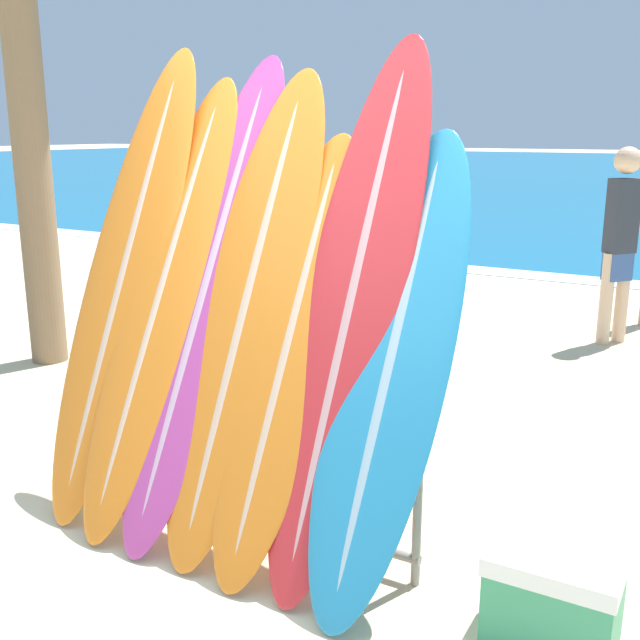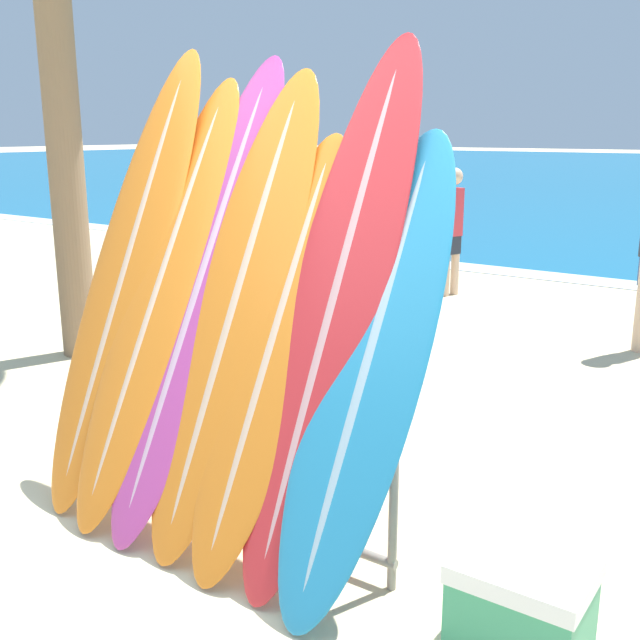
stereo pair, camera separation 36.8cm
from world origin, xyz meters
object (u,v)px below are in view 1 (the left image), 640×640
Objects in this scene: person_near_water at (414,225)px; cooler_box at (554,597)px; surfboard_slot_0 at (126,276)px; person_far_left at (620,239)px; surfboard_slot_3 at (248,306)px; surfboard_slot_6 at (392,364)px; surfboard_rack at (238,441)px; surfboard_slot_1 at (164,297)px; surfboard_slot_5 at (353,303)px; surfboard_slot_4 at (289,350)px; surfboard_slot_2 at (207,291)px.

cooler_box is at bearing -132.69° from person_near_water.
surfboard_slot_0 is 4.92× the size of cooler_box.
person_far_left is 4.68m from cooler_box.
surfboard_slot_6 is (0.78, -0.07, -0.15)m from surfboard_slot_3.
surfboard_rack is 5.80m from person_near_water.
surfboard_slot_0 is 1.58m from surfboard_slot_6.
surfboard_slot_1 reaches higher than cooler_box.
surfboard_slot_6 is 1.29× the size of person_near_water.
surfboard_slot_5 is at bearing 156.66° from surfboard_slot_6.
surfboard_slot_1 is at bearing -177.62° from surfboard_slot_5.
surfboard_slot_1 is 4.65m from person_far_left.
person_far_left is at bearing 76.69° from surfboard_slot_3.
surfboard_slot_4 is 4.52m from person_far_left.
surfboard_slot_5 is (0.54, 0.04, 0.07)m from surfboard_slot_3.
surfboard_slot_4 is 1.08× the size of person_far_left.
surfboard_slot_5 reaches higher than surfboard_slot_3.
surfboard_slot_6 reaches higher than person_near_water.
surfboard_slot_2 is at bearing 174.54° from surfboard_slot_6.
surfboard_rack is 0.82× the size of surfboard_slot_2.
surfboard_slot_6 is at bearing 169.32° from cooler_box.
person_far_left is (0.26, 4.45, 0.00)m from surfboard_slot_6.
person_near_water is (-0.93, 5.51, -0.29)m from surfboard_slot_1.
surfboard_slot_2 reaches higher than surfboard_slot_4.
surfboard_slot_0 is 1.58× the size of person_near_water.
surfboard_slot_5 is at bearing 0.30° from surfboard_slot_2.
person_near_water is (-1.44, 5.61, 0.35)m from surfboard_rack.
surfboard_slot_2 is (-0.26, 0.14, 0.69)m from surfboard_rack.
surfboard_slot_1 is (0.28, -0.03, -0.08)m from surfboard_slot_0.
surfboard_slot_4 is at bearing -157.20° from surfboard_slot_5.
surfboard_slot_3 is 1.15× the size of surfboard_slot_6.
surfboard_slot_2 is 1.06m from surfboard_slot_6.
cooler_box is at bearing -5.72° from surfboard_slot_0.
surfboard_slot_0 is 1.06× the size of surfboard_slot_3.
surfboard_slot_3 reaches higher than surfboard_slot_6.
cooler_box is at bearing -5.67° from surfboard_slot_1.
surfboard_slot_0 reaches higher than surfboard_slot_6.
surfboard_slot_0 is 1.00× the size of surfboard_slot_5.
surfboard_slot_6 is (0.24, -0.10, -0.22)m from surfboard_slot_5.
surfboard_slot_1 reaches higher than surfboard_slot_6.
surfboard_slot_1 is at bearing -179.13° from surfboard_slot_3.
surfboard_slot_0 is at bearing 178.43° from surfboard_slot_3.
surfboard_slot_2 reaches higher than person_far_left.
surfboard_slot_5 is at bearing 2.38° from surfboard_slot_1.
surfboard_slot_2 is 1.54× the size of person_near_water.
surfboard_slot_0 reaches higher than surfboard_slot_3.
surfboard_rack is 1.57m from cooler_box.
surfboard_slot_1 is 4.60× the size of cooler_box.
surfboard_slot_0 is 1.07× the size of surfboard_slot_1.
person_near_water is at bearing 99.55° from surfboard_slot_1.
surfboard_slot_6 is at bearing 0.86° from surfboard_slot_4.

